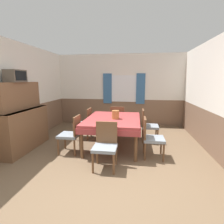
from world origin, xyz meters
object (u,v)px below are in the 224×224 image
object	(u,v)px
tv	(15,76)
vase	(115,115)
dining_table	(113,122)
chair_left_near	(72,133)
sideboard	(23,121)
chair_head_window	(118,119)
chair_head_near	(106,144)
chair_right_near	(151,136)
chair_right_far	(148,124)
chair_left_far	(85,122)

from	to	relation	value
tv	vase	world-z (taller)	tv
dining_table	vase	size ratio (longest dim) A/B	8.57
chair_left_near	sideboard	xyz separation A→B (m)	(-1.24, 0.05, 0.22)
chair_head_window	chair_head_near	distance (m)	2.19
chair_head_near	chair_left_near	size ratio (longest dim) A/B	1.00
dining_table	vase	xyz separation A→B (m)	(0.07, -0.09, 0.20)
chair_head_near	chair_right_near	distance (m)	1.05
chair_right_near	sideboard	bearing A→B (deg)	-90.93
tv	sideboard	bearing A→B (deg)	89.07
chair_head_near	dining_table	bearing A→B (deg)	-90.00
dining_table	tv	size ratio (longest dim) A/B	3.91
chair_head_near	chair_left_near	distance (m)	1.05
tv	vase	xyz separation A→B (m)	(2.19, 0.48, -0.91)
chair_right_far	dining_table	bearing A→B (deg)	-59.41
dining_table	chair_head_near	size ratio (longest dim) A/B	2.01
sideboard	vase	bearing A→B (deg)	10.05
dining_table	chair_head_window	distance (m)	1.11
vase	chair_left_near	bearing A→B (deg)	-155.38
chair_left_near	vase	xyz separation A→B (m)	(0.95, 0.44, 0.37)
chair_head_near	chair_head_window	bearing A→B (deg)	-90.00
tv	vase	distance (m)	2.42
chair_left_near	tv	xyz separation A→B (m)	(-1.24, -0.04, 1.28)
chair_left_near	vase	world-z (taller)	vase
chair_head_near	vase	size ratio (longest dim) A/B	4.26
chair_left_far	tv	xyz separation A→B (m)	(-1.24, -1.09, 1.28)
chair_head_near	chair_left_near	xyz separation A→B (m)	(-0.89, 0.57, 0.00)
chair_left_near	sideboard	world-z (taller)	sideboard
chair_right_far	vase	world-z (taller)	vase
chair_right_near	vase	distance (m)	1.00
chair_left_far	vase	xyz separation A→B (m)	(0.95, -0.61, 0.37)
chair_right_near	vase	size ratio (longest dim) A/B	4.26
dining_table	chair_right_far	bearing A→B (deg)	30.59
chair_head_window	chair_right_near	size ratio (longest dim) A/B	1.00
chair_right_far	chair_right_near	xyz separation A→B (m)	(0.00, -1.05, 0.00)
dining_table	chair_right_near	world-z (taller)	chair_right_near
vase	chair_head_near	bearing A→B (deg)	-93.91
chair_head_near	sideboard	distance (m)	2.22
dining_table	chair_left_near	distance (m)	1.04
sideboard	tv	distance (m)	1.07
chair_right_near	sideboard	xyz separation A→B (m)	(-3.01, 0.05, 0.22)
dining_table	vase	distance (m)	0.23
chair_head_near	vase	distance (m)	1.08
vase	dining_table	bearing A→B (deg)	128.69
sideboard	tv	size ratio (longest dim) A/B	3.60
chair_right_far	chair_left_near	world-z (taller)	same
chair_right_far	tv	distance (m)	3.45
sideboard	vase	size ratio (longest dim) A/B	7.89
chair_left_far	chair_left_near	distance (m)	1.05
chair_left_far	chair_right_near	xyz separation A→B (m)	(1.77, -1.05, 0.00)
chair_head_window	chair_right_near	world-z (taller)	same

